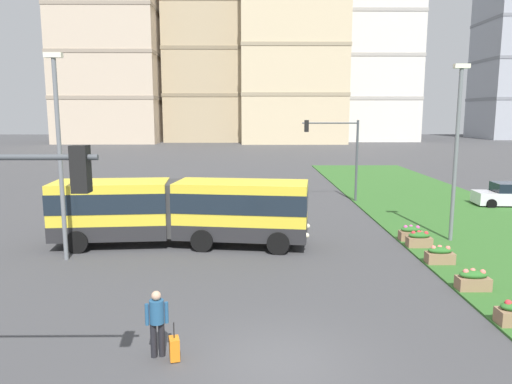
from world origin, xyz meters
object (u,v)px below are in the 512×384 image
at_px(car_white_van, 510,195).
at_px(streetlight_left, 59,149).
at_px(flower_planter_1, 473,280).
at_px(apartment_tower_eastcentre, 369,20).
at_px(articulated_bus, 181,210).
at_px(flower_planter_2, 440,255).
at_px(apartment_tower_west, 108,35).
at_px(apartment_tower_westcentre, 209,54).
at_px(apartment_tower_centre, 292,28).
at_px(flower_planter_4, 411,233).
at_px(car_maroon_sedan, 168,198).
at_px(pedestrian_crossing, 157,319).
at_px(flower_planter_3, 419,239).
at_px(streetlight_median, 456,146).
at_px(traffic_light_far_right, 338,146).
at_px(rolling_suitcase, 174,348).

bearing_deg(car_white_van, streetlight_left, -155.19).
xyz_separation_m(flower_planter_1, apartment_tower_eastcentre, (18.61, 96.01, 26.19)).
height_order(articulated_bus, flower_planter_2, articulated_bus).
height_order(apartment_tower_west, apartment_tower_westcentre, apartment_tower_west).
bearing_deg(apartment_tower_centre, apartment_tower_west, -179.21).
distance_m(flower_planter_4, apartment_tower_west, 91.41).
height_order(flower_planter_2, flower_planter_4, same).
xyz_separation_m(car_maroon_sedan, pedestrian_crossing, (2.98, -18.98, 0.25)).
bearing_deg(flower_planter_2, apartment_tower_west, 113.66).
bearing_deg(flower_planter_3, car_white_van, 46.53).
xyz_separation_m(flower_planter_1, flower_planter_3, (0.00, 5.44, 0.00)).
bearing_deg(flower_planter_1, streetlight_left, 165.93).
xyz_separation_m(flower_planter_2, streetlight_left, (-15.47, 0.90, 4.25)).
xyz_separation_m(flower_planter_4, streetlight_median, (1.90, -0.01, 4.17)).
relative_size(flower_planter_4, apartment_tower_west, 0.03).
bearing_deg(flower_planter_4, car_white_van, 43.07).
bearing_deg(pedestrian_crossing, flower_planter_3, 44.49).
height_order(articulated_bus, flower_planter_3, articulated_bus).
bearing_deg(pedestrian_crossing, apartment_tower_west, 106.36).
height_order(flower_planter_4, apartment_tower_westcentre, apartment_tower_westcentre).
height_order(streetlight_median, apartment_tower_centre, apartment_tower_centre).
bearing_deg(pedestrian_crossing, apartment_tower_westcentre, 93.96).
xyz_separation_m(flower_planter_2, traffic_light_far_right, (-1.70, 14.24, 3.48)).
bearing_deg(flower_planter_3, apartment_tower_westcentre, 100.82).
distance_m(articulated_bus, car_maroon_sedan, 8.73).
distance_m(articulated_bus, pedestrian_crossing, 10.61).
xyz_separation_m(car_white_van, pedestrian_crossing, (-19.47, -19.81, 0.25)).
xyz_separation_m(flower_planter_4, streetlight_left, (-15.47, -2.69, 4.25)).
relative_size(rolling_suitcase, apartment_tower_centre, 0.02).
relative_size(pedestrian_crossing, apartment_tower_westcentre, 0.05).
bearing_deg(flower_planter_1, car_maroon_sedan, 131.78).
relative_size(flower_planter_3, apartment_tower_eastcentre, 0.02).
relative_size(car_maroon_sedan, flower_planter_3, 4.17).
bearing_deg(flower_planter_3, flower_planter_2, -90.00).
distance_m(flower_planter_2, streetlight_median, 5.82).
distance_m(streetlight_left, streetlight_median, 17.58).
relative_size(articulated_bus, flower_planter_1, 10.92).
bearing_deg(flower_planter_4, apartment_tower_eastcentre, 78.25).
bearing_deg(articulated_bus, flower_planter_4, 2.32).
relative_size(streetlight_median, apartment_tower_centre, 0.18).
relative_size(car_white_van, apartment_tower_west, 0.10).
xyz_separation_m(flower_planter_3, traffic_light_far_right, (-1.70, 11.78, 3.48)).
bearing_deg(streetlight_median, traffic_light_far_right, 108.67).
bearing_deg(traffic_light_far_right, flower_planter_2, -83.19).
bearing_deg(car_white_van, flower_planter_1, -121.51).
xyz_separation_m(apartment_tower_west, apartment_tower_centre, (37.85, 0.52, 1.46)).
distance_m(rolling_suitcase, flower_planter_3, 13.89).
height_order(traffic_light_far_right, apartment_tower_west, apartment_tower_west).
xyz_separation_m(pedestrian_crossing, apartment_tower_eastcentre, (28.64, 100.43, 25.61)).
height_order(flower_planter_2, traffic_light_far_right, traffic_light_far_right).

